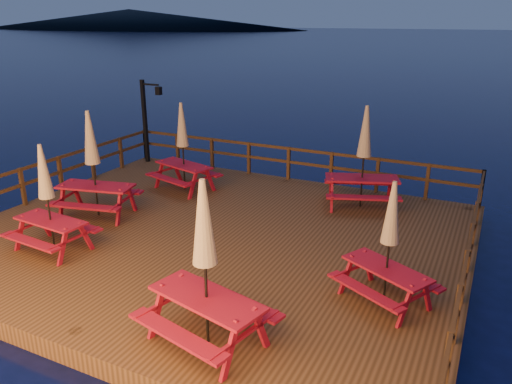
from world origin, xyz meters
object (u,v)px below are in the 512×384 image
lamp_post (148,114)px  picnic_table_1 (364,156)px  picnic_table_0 (183,145)px  picnic_table_2 (93,163)px

lamp_post → picnic_table_1: lamp_post is taller
picnic_table_0 → lamp_post: bearing=159.7°
picnic_table_0 → picnic_table_2: picnic_table_2 is taller
lamp_post → picnic_table_1: 8.28m
lamp_post → picnic_table_2: lamp_post is taller
picnic_table_1 → picnic_table_2: (-6.21, -3.80, -0.01)m
picnic_table_0 → picnic_table_1: picnic_table_1 is taller
lamp_post → picnic_table_0: lamp_post is taller
lamp_post → picnic_table_1: size_ratio=1.04×
picnic_table_0 → picnic_table_2: (-0.89, -2.86, 0.08)m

